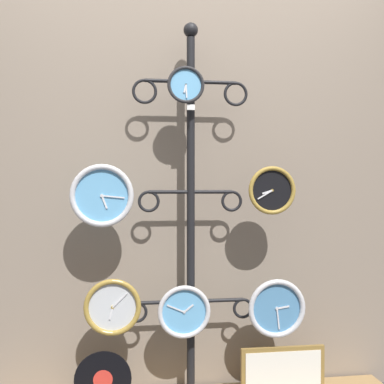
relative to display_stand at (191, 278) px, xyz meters
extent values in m
cube|color=gray|center=(0.00, 0.16, 0.71)|extent=(4.40, 0.04, 2.80)
cylinder|color=black|center=(0.00, 0.00, 0.31)|extent=(0.04, 0.04, 1.95)
sphere|color=black|center=(0.00, 0.00, 1.32)|extent=(0.08, 0.08, 0.08)
cylinder|color=black|center=(-0.12, 0.00, 1.04)|extent=(0.24, 0.02, 0.02)
torus|color=black|center=(-0.24, 0.00, 0.99)|extent=(0.13, 0.02, 0.13)
cylinder|color=black|center=(0.12, 0.00, 1.04)|extent=(0.24, 0.02, 0.02)
torus|color=black|center=(0.24, 0.00, 0.99)|extent=(0.13, 0.02, 0.13)
cylinder|color=black|center=(-0.11, 0.00, 0.46)|extent=(0.22, 0.02, 0.02)
torus|color=black|center=(-0.22, 0.00, 0.41)|extent=(0.12, 0.02, 0.12)
cylinder|color=black|center=(0.11, 0.00, 0.46)|extent=(0.22, 0.02, 0.02)
torus|color=black|center=(0.22, 0.00, 0.41)|extent=(0.12, 0.02, 0.12)
cylinder|color=black|center=(-0.14, 0.00, -0.12)|extent=(0.29, 0.02, 0.02)
torus|color=black|center=(-0.29, 0.00, -0.17)|extent=(0.11, 0.02, 0.11)
cylinder|color=black|center=(0.14, 0.00, -0.12)|extent=(0.29, 0.02, 0.02)
torus|color=black|center=(0.29, 0.00, -0.17)|extent=(0.11, 0.02, 0.11)
cylinder|color=#60A8DB|center=(-0.04, -0.08, 1.01)|extent=(0.17, 0.02, 0.17)
torus|color=#262628|center=(-0.04, -0.09, 1.01)|extent=(0.19, 0.02, 0.19)
cylinder|color=#262628|center=(-0.04, -0.09, 1.01)|extent=(0.01, 0.01, 0.01)
cube|color=silver|center=(-0.04, -0.09, 0.99)|extent=(0.02, 0.00, 0.04)
cube|color=silver|center=(-0.03, -0.09, 0.97)|extent=(0.01, 0.00, 0.07)
cylinder|color=#60A8DB|center=(-0.46, -0.09, 0.44)|extent=(0.29, 0.02, 0.29)
torus|color=silver|center=(-0.46, -0.11, 0.44)|extent=(0.32, 0.03, 0.32)
cylinder|color=silver|center=(-0.46, -0.10, 0.44)|extent=(0.02, 0.01, 0.02)
cube|color=silver|center=(-0.45, -0.11, 0.41)|extent=(0.03, 0.00, 0.07)
cube|color=silver|center=(-0.40, -0.11, 0.44)|extent=(0.11, 0.00, 0.02)
cylinder|color=black|center=(0.41, -0.10, 0.47)|extent=(0.23, 0.02, 0.23)
torus|color=#A58438|center=(0.41, -0.12, 0.47)|extent=(0.25, 0.02, 0.25)
cylinder|color=#A58438|center=(0.41, -0.12, 0.47)|extent=(0.01, 0.01, 0.01)
cube|color=silver|center=(0.38, -0.12, 0.46)|extent=(0.06, 0.00, 0.02)
cube|color=silver|center=(0.37, -0.12, 0.45)|extent=(0.08, 0.00, 0.05)
cylinder|color=silver|center=(-0.41, -0.10, -0.11)|extent=(0.26, 0.02, 0.26)
torus|color=#A58438|center=(-0.41, -0.11, -0.11)|extent=(0.28, 0.03, 0.28)
cylinder|color=#A58438|center=(-0.41, -0.11, -0.11)|extent=(0.02, 0.01, 0.02)
cube|color=silver|center=(-0.41, -0.12, -0.14)|extent=(0.02, 0.00, 0.06)
cube|color=silver|center=(-0.37, -0.12, -0.07)|extent=(0.08, 0.00, 0.08)
cylinder|color=#60A8DB|center=(-0.05, -0.08, -0.15)|extent=(0.25, 0.02, 0.25)
torus|color=silver|center=(-0.05, -0.09, -0.15)|extent=(0.27, 0.02, 0.27)
cylinder|color=silver|center=(-0.05, -0.09, -0.15)|extent=(0.01, 0.01, 0.01)
cube|color=silver|center=(-0.02, -0.09, -0.13)|extent=(0.05, 0.00, 0.04)
cube|color=silver|center=(-0.09, -0.09, -0.13)|extent=(0.09, 0.00, 0.05)
cylinder|color=#4C84B2|center=(0.44, -0.11, -0.14)|extent=(0.28, 0.02, 0.28)
torus|color=silver|center=(0.44, -0.12, -0.14)|extent=(0.31, 0.03, 0.31)
cylinder|color=silver|center=(0.44, -0.12, -0.14)|extent=(0.02, 0.01, 0.02)
cube|color=silver|center=(0.47, -0.12, -0.14)|extent=(0.07, 0.00, 0.02)
cube|color=silver|center=(0.44, -0.12, -0.20)|extent=(0.02, 0.00, 0.11)
cylinder|color=black|center=(-0.46, -0.07, -0.48)|extent=(0.29, 0.01, 0.29)
cylinder|color=red|center=(-0.46, -0.08, -0.48)|extent=(0.10, 0.00, 0.10)
cube|color=olive|center=(0.48, -0.09, -0.49)|extent=(0.45, 0.02, 0.27)
cube|color=white|center=(0.48, -0.10, -0.49)|extent=(0.41, 0.00, 0.23)
cube|color=white|center=(-0.01, -0.09, 0.89)|extent=(0.04, 0.00, 0.03)
camera|label=1|loc=(-0.31, -2.36, 0.49)|focal=42.00mm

